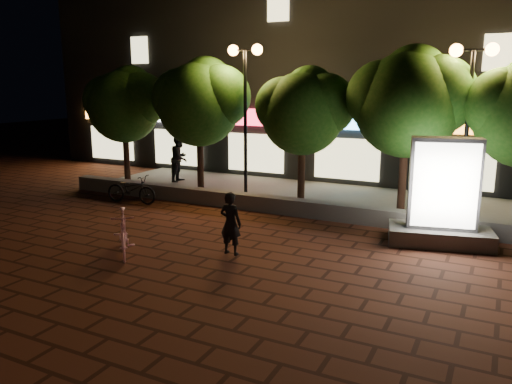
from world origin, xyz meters
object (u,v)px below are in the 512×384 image
Objects in this scene: scooter_pink at (124,233)px; pedestrian at (180,158)px; tree_mid at (305,108)px; ad_kiosk at (442,202)px; tree_right at (410,98)px; rider at (231,223)px; tree_left at (201,99)px; tree_far_left at (126,102)px; street_lamp_right at (471,87)px; street_lamp_left at (245,82)px; scooter_parked at (131,189)px.

scooter_pink is 8.70m from pedestrian.
ad_kiosk is at bearing -27.58° from tree_mid.
scooter_pink is 0.93× the size of pedestrian.
tree_right reaches higher than rider.
tree_left reaches higher than rider.
tree_right reaches higher than tree_mid.
tree_far_left reaches higher than tree_mid.
tree_far_left is 12.62m from ad_kiosk.
tree_right reaches higher than street_lamp_right.
tree_left is 2.53× the size of pedestrian.
tree_far_left is 0.91× the size of tree_right.
street_lamp_left is at bearing 50.25° from scooter_pink.
scooter_pink is (5.58, -6.69, -2.75)m from tree_far_left.
ad_kiosk is 7.87m from scooter_pink.
tree_right is 1.87× the size of ad_kiosk.
tree_left is at bearing 66.31° from scooter_pink.
pedestrian is at bearing -45.30° from rider.
street_lamp_right is at bearing -106.93° from pedestrian.
rider is 0.82× the size of scooter_parked.
tree_right is 1.70m from street_lamp_right.
tree_mid is 2.96× the size of rider.
ad_kiosk is (12.18, -2.44, -2.20)m from tree_far_left.
street_lamp_left is 2.87× the size of scooter_pink.
street_lamp_right is 2.68× the size of scooter_parked.
tree_far_left is 0.89× the size of street_lamp_left.
pedestrian is (-1.78, 1.08, -2.40)m from tree_left.
scooter_parked is at bearing -26.27° from rider.
ad_kiosk is at bearing -142.93° from rider.
tree_left is 2.63× the size of scooter_parked.
tree_mid is 0.89× the size of tree_right.
tree_far_left is 7.50m from tree_mid.
tree_left is 0.97× the size of tree_right.
tree_far_left is at bearing 180.00° from tree_mid.
street_lamp_left is 1.04× the size of street_lamp_right.
rider is (-4.63, -5.25, -3.13)m from street_lamp_right.
tree_right is at bearing 11.10° from scooter_pink.
ad_kiosk is 9.95m from scooter_parked.
street_lamp_right is at bearing -1.21° from tree_far_left.
tree_left is 4.00m from tree_mid.
pedestrian is (-0.53, 3.61, 0.56)m from scooter_parked.
tree_right is at bearing -116.50° from rider.
ad_kiosk is 1.78× the size of rider.
pedestrian is (-9.08, 1.08, -2.52)m from tree_right.
rider is at bearing -118.41° from tree_right.
street_lamp_right is 10.99m from scooter_parked.
pedestrian is (-3.73, 1.34, -2.98)m from street_lamp_left.
rider is at bearing -65.67° from street_lamp_left.
tree_right is 9.49m from pedestrian.
scooter_parked is at bearing -154.26° from tree_mid.
street_lamp_left is 4.96m from pedestrian.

